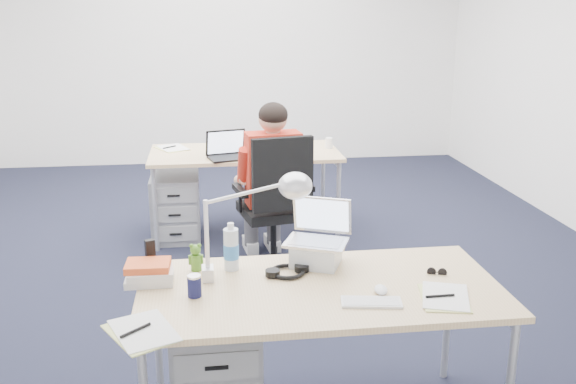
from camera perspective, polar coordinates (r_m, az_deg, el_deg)
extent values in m
plane|color=black|center=(4.97, -4.20, -6.60)|extent=(7.00, 7.00, 0.00)
cube|color=white|center=(8.10, -5.92, 12.41)|extent=(6.00, 0.02, 2.80)
cube|color=white|center=(1.22, 4.41, -9.10)|extent=(6.00, 0.02, 2.80)
cube|color=tan|center=(2.87, 2.87, -8.65)|extent=(1.60, 0.80, 0.03)
cylinder|color=#B7BABC|center=(3.32, -11.52, -12.40)|extent=(0.04, 0.04, 0.70)
cylinder|color=#B7BABC|center=(3.53, 14.03, -10.75)|extent=(0.04, 0.04, 0.70)
cube|color=tan|center=(5.49, -3.87, 3.47)|extent=(1.60, 0.80, 0.03)
cylinder|color=#B7BABC|center=(5.26, -11.73, -1.55)|extent=(0.04, 0.04, 0.70)
cylinder|color=#B7BABC|center=(5.35, 4.49, -0.94)|extent=(0.04, 0.04, 0.70)
cylinder|color=#B7BABC|center=(5.93, -11.28, 0.50)|extent=(0.04, 0.04, 0.70)
cylinder|color=#B7BABC|center=(6.01, 3.13, 1.01)|extent=(0.04, 0.04, 0.70)
cylinder|color=black|center=(4.79, -1.30, -4.13)|extent=(0.05, 0.05, 0.41)
cube|color=black|center=(4.72, -1.32, -1.65)|extent=(0.53, 0.53, 0.07)
cube|color=black|center=(4.42, -0.48, 1.58)|extent=(0.44, 0.13, 0.52)
cube|color=red|center=(4.64, -1.33, 2.07)|extent=(0.41, 0.25, 0.53)
sphere|color=tan|center=(4.57, -1.36, 6.58)|extent=(0.21, 0.21, 0.21)
cube|color=gray|center=(3.14, -6.37, -15.50)|extent=(0.40, 0.50, 0.55)
cube|color=gray|center=(5.56, -9.94, -1.30)|extent=(0.40, 0.50, 0.55)
cube|color=white|center=(2.73, 7.42, -9.67)|extent=(0.26, 0.14, 0.01)
ellipsoid|color=white|center=(2.82, 8.25, -8.61)|extent=(0.07, 0.10, 0.03)
cylinder|color=#14163F|center=(2.78, -8.32, -8.25)|extent=(0.08, 0.08, 0.10)
cylinder|color=silver|center=(3.01, -5.08, -4.84)|extent=(0.09, 0.09, 0.23)
cube|color=silver|center=(2.95, -12.24, -7.00)|extent=(0.24, 0.21, 0.09)
cube|color=black|center=(3.03, -12.12, -5.62)|extent=(0.05, 0.04, 0.16)
cube|color=#D5DC7F|center=(2.54, -12.93, -12.07)|extent=(0.31, 0.35, 0.01)
cube|color=#D5DC7F|center=(2.82, 13.70, -9.12)|extent=(0.26, 0.31, 0.01)
cylinder|color=white|center=(5.61, 3.67, 4.37)|extent=(0.08, 0.08, 0.09)
cube|color=white|center=(5.67, -10.30, 3.84)|extent=(0.31, 0.36, 0.01)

